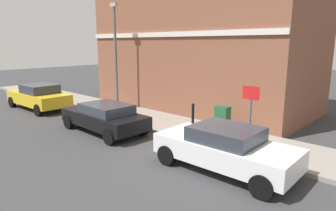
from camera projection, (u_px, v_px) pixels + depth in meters
ground at (191, 150)px, 10.63m from camera, size 80.00×80.00×0.00m
sidewalk at (125, 113)px, 15.92m from camera, size 2.71×30.00×0.15m
corner_building at (203, 44)px, 17.18m from camera, size 6.39×12.31×7.43m
car_white at (225, 148)px, 8.80m from camera, size 1.98×4.27×1.37m
car_black at (105, 117)px, 12.65m from camera, size 1.95×4.29×1.27m
car_yellow at (39, 96)px, 17.13m from camera, size 2.05×4.51×1.47m
utility_cabinet at (222, 121)px, 11.95m from camera, size 0.46×0.61×1.15m
bollard_near_cabinet at (193, 114)px, 13.07m from camera, size 0.14×0.14×1.04m
street_sign at (250, 109)px, 9.70m from camera, size 0.08×0.60×2.30m
lamppost at (116, 52)px, 15.93m from camera, size 0.20×0.44×5.72m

